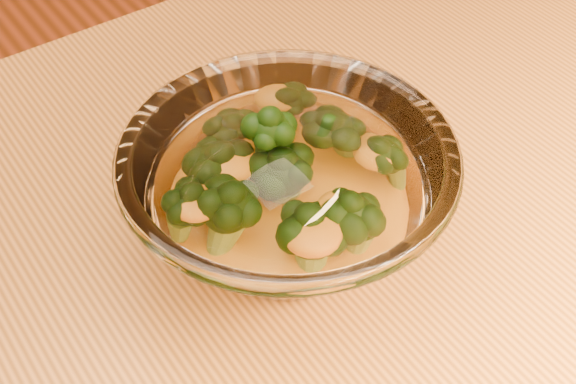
% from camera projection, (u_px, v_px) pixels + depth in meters
% --- Properties ---
extents(glass_bowl, '(0.20, 0.20, 0.09)m').
position_uv_depth(glass_bowl, '(288.00, 197.00, 0.48)').
color(glass_bowl, white).
rests_on(glass_bowl, table).
extents(cheese_sauce, '(0.10, 0.10, 0.03)m').
position_uv_depth(cheese_sauce, '(288.00, 218.00, 0.49)').
color(cheese_sauce, orange).
rests_on(cheese_sauce, glass_bowl).
extents(broccoli_heap, '(0.14, 0.13, 0.07)m').
position_uv_depth(broccoli_heap, '(281.00, 177.00, 0.48)').
color(broccoli_heap, black).
rests_on(broccoli_heap, cheese_sauce).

